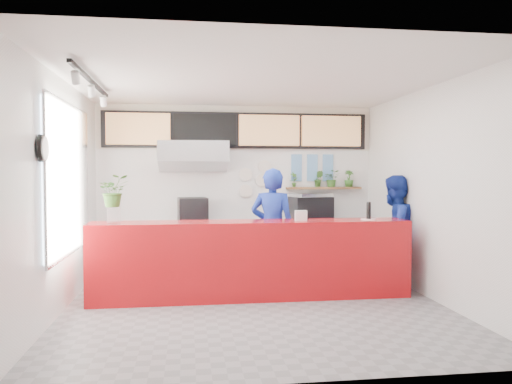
% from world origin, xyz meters
% --- Properties ---
extents(floor, '(5.00, 5.00, 0.00)m').
position_xyz_m(floor, '(0.00, 0.00, 0.00)').
color(floor, slate).
rests_on(floor, ground).
extents(ceiling, '(5.00, 5.00, 0.00)m').
position_xyz_m(ceiling, '(0.00, 0.00, 3.00)').
color(ceiling, silver).
extents(wall_back, '(5.00, 0.00, 5.00)m').
position_xyz_m(wall_back, '(0.00, 2.50, 1.50)').
color(wall_back, white).
rests_on(wall_back, ground).
extents(wall_left, '(0.00, 5.00, 5.00)m').
position_xyz_m(wall_left, '(-2.50, 0.00, 1.50)').
color(wall_left, white).
rests_on(wall_left, ground).
extents(wall_right, '(0.00, 5.00, 5.00)m').
position_xyz_m(wall_right, '(2.50, 0.00, 1.50)').
color(wall_right, white).
rests_on(wall_right, ground).
extents(service_counter, '(4.50, 0.60, 1.10)m').
position_xyz_m(service_counter, '(0.00, 0.40, 0.55)').
color(service_counter, '#A70B10').
rests_on(service_counter, ground).
extents(cream_band, '(5.00, 0.02, 0.80)m').
position_xyz_m(cream_band, '(0.00, 2.49, 2.60)').
color(cream_band, beige).
rests_on(cream_band, wall_back).
extents(prep_bench, '(1.80, 0.60, 0.90)m').
position_xyz_m(prep_bench, '(-0.80, 2.20, 0.45)').
color(prep_bench, '#B2B5BA').
rests_on(prep_bench, ground).
extents(panini_oven, '(0.54, 0.54, 0.45)m').
position_xyz_m(panini_oven, '(-0.81, 2.20, 1.12)').
color(panini_oven, black).
rests_on(panini_oven, prep_bench).
extents(extraction_hood, '(1.20, 0.70, 0.35)m').
position_xyz_m(extraction_hood, '(-0.80, 2.15, 2.15)').
color(extraction_hood, '#B2B5BA').
rests_on(extraction_hood, ceiling).
extents(hood_lip, '(1.20, 0.69, 0.31)m').
position_xyz_m(hood_lip, '(-0.80, 2.15, 1.95)').
color(hood_lip, '#B2B5BA').
rests_on(hood_lip, ceiling).
extents(right_bench, '(1.80, 0.60, 0.90)m').
position_xyz_m(right_bench, '(1.50, 2.20, 0.45)').
color(right_bench, '#B2B5BA').
rests_on(right_bench, ground).
extents(espresso_machine, '(0.76, 0.60, 0.45)m').
position_xyz_m(espresso_machine, '(1.30, 2.20, 1.12)').
color(espresso_machine, black).
rests_on(espresso_machine, right_bench).
extents(espresso_tray, '(0.77, 0.64, 0.06)m').
position_xyz_m(espresso_tray, '(1.30, 2.20, 1.38)').
color(espresso_tray, '#A8ABAF').
rests_on(espresso_tray, espresso_machine).
extents(herb_shelf, '(1.40, 0.18, 0.04)m').
position_xyz_m(herb_shelf, '(1.60, 2.40, 1.50)').
color(herb_shelf, brown).
rests_on(herb_shelf, wall_back).
extents(menu_board_far_left, '(1.10, 0.10, 0.55)m').
position_xyz_m(menu_board_far_left, '(-1.75, 2.38, 2.55)').
color(menu_board_far_left, tan).
rests_on(menu_board_far_left, wall_back).
extents(menu_board_mid_left, '(1.10, 0.10, 0.55)m').
position_xyz_m(menu_board_mid_left, '(-0.59, 2.38, 2.55)').
color(menu_board_mid_left, black).
rests_on(menu_board_mid_left, wall_back).
extents(menu_board_mid_right, '(1.10, 0.10, 0.55)m').
position_xyz_m(menu_board_mid_right, '(0.57, 2.38, 2.55)').
color(menu_board_mid_right, tan).
rests_on(menu_board_mid_right, wall_back).
extents(menu_board_far_right, '(1.10, 0.10, 0.55)m').
position_xyz_m(menu_board_far_right, '(1.73, 2.38, 2.55)').
color(menu_board_far_right, tan).
rests_on(menu_board_far_right, wall_back).
extents(soffit, '(4.80, 0.04, 0.65)m').
position_xyz_m(soffit, '(0.00, 2.46, 2.55)').
color(soffit, black).
rests_on(soffit, wall_back).
extents(window_pane, '(0.04, 2.20, 1.90)m').
position_xyz_m(window_pane, '(-2.47, 0.30, 1.70)').
color(window_pane, silver).
rests_on(window_pane, wall_left).
extents(window_frame, '(0.03, 2.30, 2.00)m').
position_xyz_m(window_frame, '(-2.45, 0.30, 1.70)').
color(window_frame, '#B2B5BA').
rests_on(window_frame, wall_left).
extents(wall_clock_rim, '(0.05, 0.30, 0.30)m').
position_xyz_m(wall_clock_rim, '(-2.46, -0.90, 2.05)').
color(wall_clock_rim, black).
rests_on(wall_clock_rim, wall_left).
extents(wall_clock_face, '(0.02, 0.26, 0.26)m').
position_xyz_m(wall_clock_face, '(-2.43, -0.90, 2.05)').
color(wall_clock_face, white).
rests_on(wall_clock_face, wall_left).
extents(track_rail, '(0.05, 2.40, 0.04)m').
position_xyz_m(track_rail, '(-2.10, 0.00, 2.94)').
color(track_rail, black).
rests_on(track_rail, ceiling).
extents(dec_plate_a, '(0.24, 0.03, 0.24)m').
position_xyz_m(dec_plate_a, '(0.15, 2.47, 1.75)').
color(dec_plate_a, silver).
rests_on(dec_plate_a, wall_back).
extents(dec_plate_b, '(0.24, 0.03, 0.24)m').
position_xyz_m(dec_plate_b, '(0.45, 2.47, 1.65)').
color(dec_plate_b, silver).
rests_on(dec_plate_b, wall_back).
extents(dec_plate_c, '(0.24, 0.03, 0.24)m').
position_xyz_m(dec_plate_c, '(0.15, 2.47, 1.45)').
color(dec_plate_c, silver).
rests_on(dec_plate_c, wall_back).
extents(dec_plate_d, '(0.24, 0.03, 0.24)m').
position_xyz_m(dec_plate_d, '(0.50, 2.47, 1.90)').
color(dec_plate_d, silver).
rests_on(dec_plate_d, wall_back).
extents(photo_frame_a, '(0.20, 0.02, 0.25)m').
position_xyz_m(photo_frame_a, '(1.10, 2.48, 2.00)').
color(photo_frame_a, '#598CBF').
rests_on(photo_frame_a, wall_back).
extents(photo_frame_b, '(0.20, 0.02, 0.25)m').
position_xyz_m(photo_frame_b, '(1.40, 2.48, 2.00)').
color(photo_frame_b, '#598CBF').
rests_on(photo_frame_b, wall_back).
extents(photo_frame_c, '(0.20, 0.02, 0.25)m').
position_xyz_m(photo_frame_c, '(1.70, 2.48, 2.00)').
color(photo_frame_c, '#598CBF').
rests_on(photo_frame_c, wall_back).
extents(photo_frame_d, '(0.20, 0.02, 0.25)m').
position_xyz_m(photo_frame_d, '(1.10, 2.48, 1.75)').
color(photo_frame_d, '#598CBF').
rests_on(photo_frame_d, wall_back).
extents(photo_frame_e, '(0.20, 0.02, 0.25)m').
position_xyz_m(photo_frame_e, '(1.40, 2.48, 1.75)').
color(photo_frame_e, '#598CBF').
rests_on(photo_frame_e, wall_back).
extents(photo_frame_f, '(0.20, 0.02, 0.25)m').
position_xyz_m(photo_frame_f, '(1.70, 2.48, 1.75)').
color(photo_frame_f, '#598CBF').
rests_on(photo_frame_f, wall_back).
extents(staff_center, '(0.80, 0.67, 1.85)m').
position_xyz_m(staff_center, '(0.38, 0.86, 0.93)').
color(staff_center, navy).
rests_on(staff_center, ground).
extents(staff_right, '(1.07, 1.01, 1.75)m').
position_xyz_m(staff_right, '(2.32, 0.89, 0.87)').
color(staff_right, navy).
rests_on(staff_right, ground).
extents(herb_a, '(0.17, 0.15, 0.28)m').
position_xyz_m(herb_a, '(1.03, 2.40, 1.66)').
color(herb_a, '#316021').
rests_on(herb_a, herb_shelf).
extents(herb_b, '(0.21, 0.19, 0.30)m').
position_xyz_m(herb_b, '(1.50, 2.40, 1.67)').
color(herb_b, '#316021').
rests_on(herb_b, herb_shelf).
extents(herb_c, '(0.32, 0.29, 0.31)m').
position_xyz_m(herb_c, '(1.75, 2.40, 1.68)').
color(herb_c, '#316021').
rests_on(herb_c, herb_shelf).
extents(herb_d, '(0.18, 0.16, 0.31)m').
position_xyz_m(herb_d, '(2.08, 2.40, 1.68)').
color(herb_d, '#316021').
rests_on(herb_d, herb_shelf).
extents(glass_vase, '(0.22, 0.22, 0.22)m').
position_xyz_m(glass_vase, '(-1.89, 0.37, 1.21)').
color(glass_vase, silver).
rests_on(glass_vase, service_counter).
extents(basil_vase, '(0.48, 0.45, 0.44)m').
position_xyz_m(basil_vase, '(-1.89, 0.37, 1.54)').
color(basil_vase, '#316021').
rests_on(basil_vase, glass_vase).
extents(napkin_holder, '(0.17, 0.11, 0.15)m').
position_xyz_m(napkin_holder, '(0.70, 0.37, 1.17)').
color(napkin_holder, silver).
rests_on(napkin_holder, service_counter).
extents(white_plate, '(0.26, 0.26, 0.02)m').
position_xyz_m(white_plate, '(1.69, 0.33, 1.11)').
color(white_plate, silver).
rests_on(white_plate, service_counter).
extents(pepper_mill, '(0.07, 0.07, 0.25)m').
position_xyz_m(pepper_mill, '(1.69, 0.33, 1.24)').
color(pepper_mill, black).
rests_on(pepper_mill, white_plate).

